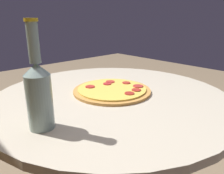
{
  "coord_description": "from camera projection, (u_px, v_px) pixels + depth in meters",
  "views": [
    {
      "loc": [
        -0.59,
        0.55,
        1.05
      ],
      "look_at": [
        0.02,
        -0.02,
        0.78
      ],
      "focal_mm": 35.0,
      "sensor_mm": 36.0,
      "label": 1
    }
  ],
  "objects": [
    {
      "name": "table",
      "position": [
        111.0,
        138.0,
        0.91
      ],
      "size": [
        0.91,
        0.91,
        0.76
      ],
      "color": "#B2A893",
      "rests_on": "ground_plane"
    },
    {
      "name": "beer_bottle",
      "position": [
        39.0,
        92.0,
        0.57
      ],
      "size": [
        0.07,
        0.07,
        0.29
      ],
      "color": "gray",
      "rests_on": "table"
    },
    {
      "name": "pizza",
      "position": [
        112.0,
        90.0,
        0.88
      ],
      "size": [
        0.31,
        0.31,
        0.02
      ],
      "color": "#B77F3D",
      "rests_on": "table"
    }
  ]
}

